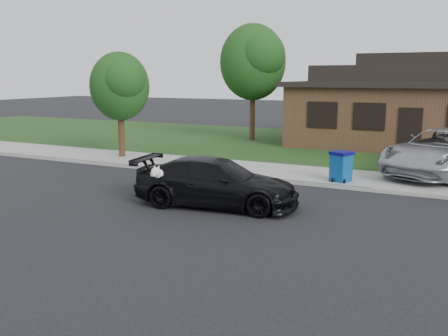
% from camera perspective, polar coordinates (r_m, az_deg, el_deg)
% --- Properties ---
extents(ground, '(120.00, 120.00, 0.00)m').
position_cam_1_polar(ground, '(14.59, -0.59, -4.07)').
color(ground, black).
rests_on(ground, ground).
extents(sidewalk, '(60.00, 3.00, 0.12)m').
position_cam_1_polar(sidewalk, '(19.06, 6.22, -0.48)').
color(sidewalk, gray).
rests_on(sidewalk, ground).
extents(curb, '(60.00, 0.12, 0.12)m').
position_cam_1_polar(curb, '(17.68, 4.54, -1.31)').
color(curb, gray).
rests_on(curb, ground).
extents(lawn, '(60.00, 13.00, 0.13)m').
position_cam_1_polar(lawn, '(26.62, 12.17, 2.47)').
color(lawn, '#193814').
rests_on(lawn, ground).
extents(sedan, '(4.92, 2.51, 1.37)m').
position_cam_1_polar(sedan, '(14.18, -0.94, -1.65)').
color(sedan, black).
rests_on(sedan, ground).
extents(minivan, '(4.75, 6.55, 1.66)m').
position_cam_1_polar(minivan, '(19.66, 23.96, 1.69)').
color(minivan, '#A2A4A9').
rests_on(minivan, driveway).
extents(recycling_bin, '(0.81, 0.81, 1.03)m').
position_cam_1_polar(recycling_bin, '(17.41, 13.22, 0.19)').
color(recycling_bin, navy).
rests_on(recycling_bin, sidewalk).
extents(house, '(12.60, 8.60, 4.65)m').
position_cam_1_polar(house, '(27.73, 21.46, 6.60)').
color(house, '#422B1C').
rests_on(house, ground).
extents(tree_0, '(3.78, 3.60, 6.34)m').
position_cam_1_polar(tree_0, '(27.64, 3.53, 12.15)').
color(tree_0, '#332114').
rests_on(tree_0, ground).
extents(tree_2, '(2.73, 2.60, 4.59)m').
position_cam_1_polar(tree_2, '(22.43, -11.74, 9.25)').
color(tree_2, '#332114').
rests_on(tree_2, ground).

